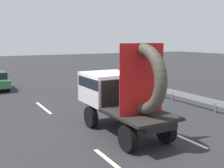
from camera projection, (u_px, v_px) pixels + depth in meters
The scene contains 7 objects.
ground_plane at pixel (110, 128), 11.92m from camera, with size 120.00×120.00×0.00m, color #28282B.
flatbed_truck at pixel (118, 91), 11.39m from camera, with size 2.02×5.01×3.73m.
guardrail at pixel (156, 89), 18.68m from camera, with size 0.10×13.48×0.71m.
lane_dash_left_near at pixel (110, 161), 8.66m from camera, with size 2.14×0.16×0.01m, color beige.
lane_dash_left_far at pixel (43, 108), 15.51m from camera, with size 2.98×0.16×0.01m, color beige.
lane_dash_right_near at pixel (185, 138), 10.67m from camera, with size 2.34×0.16×0.01m, color beige.
lane_dash_right_far at pixel (98, 100), 17.37m from camera, with size 2.81×0.16×0.01m, color beige.
Camera 1 is at (-5.50, -10.05, 3.84)m, focal length 43.43 mm.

